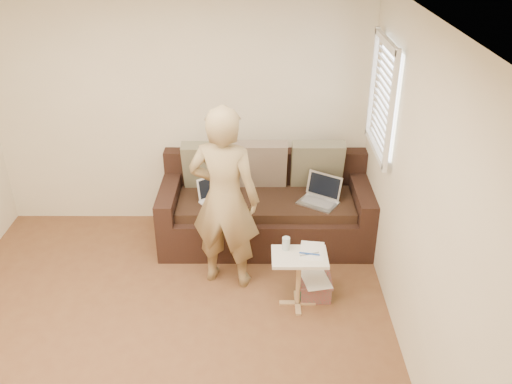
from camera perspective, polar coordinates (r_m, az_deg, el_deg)
floor at (r=4.69m, az=-10.30°, el=-16.70°), size 4.50×4.50×0.00m
ceiling at (r=3.42m, az=-14.13°, el=15.95°), size 4.50×4.50×0.00m
wall_back at (r=5.91m, az=-7.85°, el=8.39°), size 4.00×0.00×4.00m
wall_right at (r=3.99m, az=17.46°, el=-2.97°), size 0.00×4.50×4.50m
window_blinds at (r=5.14m, az=13.12°, el=9.59°), size 0.12×0.88×1.08m
sofa at (r=5.79m, az=1.00°, el=-1.34°), size 2.20×0.95×0.85m
pillow_left at (r=5.82m, az=-4.92°, el=2.78°), size 0.55×0.29×0.57m
pillow_mid at (r=5.82m, az=0.51°, el=2.88°), size 0.55×0.27×0.57m
pillow_right at (r=5.86m, az=6.40°, el=2.88°), size 0.55×0.28×0.57m
laptop_silver at (r=5.65m, az=6.47°, el=-1.20°), size 0.47×0.44×0.25m
laptop_white at (r=5.65m, az=-3.87°, el=-1.10°), size 0.43×0.41×0.25m
person at (r=4.93m, az=-3.30°, el=-0.74°), size 0.74×0.59×1.79m
side_table at (r=4.97m, az=4.45°, el=-9.16°), size 0.49×0.34×0.54m
drinking_glass at (r=4.85m, az=3.15°, el=-5.39°), size 0.07×0.07×0.12m
scissors at (r=4.83m, az=5.60°, el=-6.45°), size 0.20×0.16×0.02m
paper_on_table at (r=4.88m, az=5.86°, el=-6.12°), size 0.25×0.33×0.00m
striped_box at (r=5.19m, az=6.16°, el=-9.81°), size 0.30×0.30×0.19m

